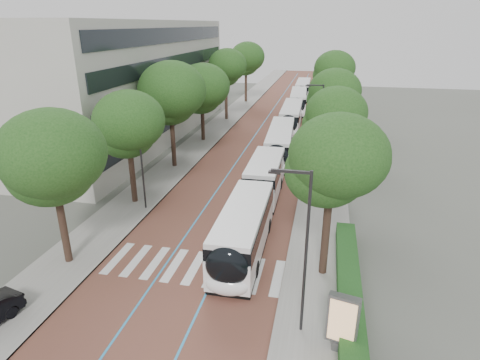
# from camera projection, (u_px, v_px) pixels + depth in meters

# --- Properties ---
(ground) EXTENTS (160.00, 160.00, 0.00)m
(ground) POSITION_uv_depth(u_px,v_px,m) (186.00, 277.00, 23.10)
(ground) COLOR #51544C
(ground) RESTS_ON ground
(road) EXTENTS (11.00, 140.00, 0.02)m
(road) POSITION_uv_depth(u_px,v_px,m) (275.00, 122.00, 59.52)
(road) COLOR brown
(road) RESTS_ON ground
(sidewalk_left) EXTENTS (4.00, 140.00, 0.12)m
(sidewalk_left) POSITION_uv_depth(u_px,v_px,m) (226.00, 119.00, 60.96)
(sidewalk_left) COLOR gray
(sidewalk_left) RESTS_ON ground
(sidewalk_right) EXTENTS (4.00, 140.00, 0.12)m
(sidewalk_right) POSITION_uv_depth(u_px,v_px,m) (327.00, 124.00, 58.03)
(sidewalk_right) COLOR gray
(sidewalk_right) RESTS_ON ground
(kerb_left) EXTENTS (0.20, 140.00, 0.14)m
(kerb_left) POSITION_uv_depth(u_px,v_px,m) (239.00, 120.00, 60.59)
(kerb_left) COLOR gray
(kerb_left) RESTS_ON ground
(kerb_right) EXTENTS (0.20, 140.00, 0.14)m
(kerb_right) POSITION_uv_depth(u_px,v_px,m) (314.00, 123.00, 58.40)
(kerb_right) COLOR gray
(kerb_right) RESTS_ON ground
(zebra_crossing) EXTENTS (10.55, 3.60, 0.01)m
(zebra_crossing) POSITION_uv_depth(u_px,v_px,m) (194.00, 267.00, 23.96)
(zebra_crossing) COLOR silver
(zebra_crossing) RESTS_ON ground
(lane_line_left) EXTENTS (0.12, 126.00, 0.01)m
(lane_line_left) POSITION_uv_depth(u_px,v_px,m) (265.00, 121.00, 59.82)
(lane_line_left) COLOR #288BC9
(lane_line_left) RESTS_ON road
(lane_line_right) EXTENTS (0.12, 126.00, 0.01)m
(lane_line_right) POSITION_uv_depth(u_px,v_px,m) (286.00, 122.00, 59.20)
(lane_line_right) COLOR #288BC9
(lane_line_right) RESTS_ON road
(office_building) EXTENTS (18.11, 40.00, 14.00)m
(office_building) POSITION_uv_depth(u_px,v_px,m) (109.00, 81.00, 49.85)
(office_building) COLOR #9E9B92
(office_building) RESTS_ON ground
(hedge) EXTENTS (1.20, 14.00, 0.80)m
(hedge) POSITION_uv_depth(u_px,v_px,m) (349.00, 290.00, 21.13)
(hedge) COLOR #184016
(hedge) RESTS_ON sidewalk_right
(streetlight_near) EXTENTS (1.82, 0.20, 8.00)m
(streetlight_near) POSITION_uv_depth(u_px,v_px,m) (303.00, 242.00, 17.32)
(streetlight_near) COLOR #28282A
(streetlight_near) RESTS_ON sidewalk_right
(streetlight_far) EXTENTS (1.82, 0.20, 8.00)m
(streetlight_far) POSITION_uv_depth(u_px,v_px,m) (319.00, 118.00, 40.08)
(streetlight_far) COLOR #28282A
(streetlight_far) RESTS_ON sidewalk_right
(lamp_post_left) EXTENTS (0.14, 0.14, 8.00)m
(lamp_post_left) POSITION_uv_depth(u_px,v_px,m) (141.00, 159.00, 30.08)
(lamp_post_left) COLOR #28282A
(lamp_post_left) RESTS_ON sidewalk_left
(trees_left) EXTENTS (6.48, 60.99, 10.11)m
(trees_left) POSITION_uv_depth(u_px,v_px,m) (196.00, 88.00, 45.66)
(trees_left) COLOR black
(trees_left) RESTS_ON ground
(trees_right) EXTENTS (6.00, 47.60, 9.48)m
(trees_right) POSITION_uv_depth(u_px,v_px,m) (332.00, 96.00, 42.24)
(trees_right) COLOR black
(trees_right) RESTS_ON ground
(lead_bus) EXTENTS (2.77, 18.43, 3.20)m
(lead_bus) POSITION_uv_depth(u_px,v_px,m) (254.00, 205.00, 28.35)
(lead_bus) COLOR black
(lead_bus) RESTS_ON ground
(bus_queued_0) EXTENTS (3.15, 12.51, 3.20)m
(bus_queued_0) POSITION_uv_depth(u_px,v_px,m) (280.00, 144.00, 42.78)
(bus_queued_0) COLOR white
(bus_queued_0) RESTS_ON ground
(bus_queued_1) EXTENTS (2.85, 12.46, 3.20)m
(bus_queued_1) POSITION_uv_depth(u_px,v_px,m) (291.00, 118.00, 54.79)
(bus_queued_1) COLOR white
(bus_queued_1) RESTS_ON ground
(bus_queued_2) EXTENTS (3.15, 12.51, 3.20)m
(bus_queued_2) POSITION_uv_depth(u_px,v_px,m) (298.00, 102.00, 66.05)
(bus_queued_2) COLOR white
(bus_queued_2) RESTS_ON ground
(bus_queued_3) EXTENTS (2.75, 12.44, 3.20)m
(bus_queued_3) POSITION_uv_depth(u_px,v_px,m) (303.00, 90.00, 77.79)
(bus_queued_3) COLOR white
(bus_queued_3) RESTS_ON ground
(ad_panel) EXTENTS (1.40, 0.66, 2.81)m
(ad_panel) POSITION_uv_depth(u_px,v_px,m) (342.00, 322.00, 17.31)
(ad_panel) COLOR #59595B
(ad_panel) RESTS_ON sidewalk_right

